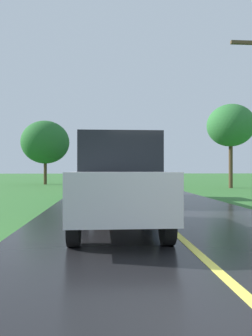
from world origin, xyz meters
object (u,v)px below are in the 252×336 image
Objects in this scene: banana_truck_far at (109,168)px; roadside_tree_near_left at (231,126)px; banana_truck_near at (121,166)px; roadside_tree_mid_right at (45,142)px; following_car at (118,182)px.

banana_truck_far is 0.96× the size of roadside_tree_near_left.
banana_truck_near is 0.96× the size of roadside_tree_near_left.
roadside_tree_near_left reaches higher than roadside_tree_mid_right.
following_car is (5.54, -22.04, -2.69)m from roadside_tree_mid_right.
banana_truck_near is 1.00× the size of banana_truck_far.
roadside_tree_mid_right reaches higher than following_car.
roadside_tree_near_left is 1.47× the size of following_car.
banana_truck_far is 9.63m from roadside_tree_near_left.
roadside_tree_near_left is (8.70, -2.82, 3.02)m from banana_truck_far.
banana_truck_far is at bearing -32.40° from roadside_tree_mid_right.
roadside_tree_mid_right reaches higher than banana_truck_far.
following_car is at bearing -119.46° from roadside_tree_near_left.
banana_truck_near is at bearing -136.08° from roadside_tree_near_left.
roadside_tree_mid_right is 1.39× the size of following_car.
roadside_tree_near_left is at bearing -24.08° from roadside_tree_mid_right.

